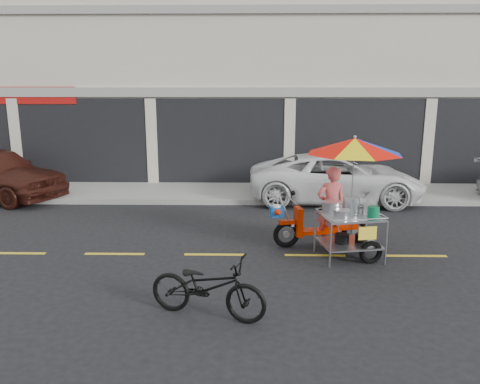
{
  "coord_description": "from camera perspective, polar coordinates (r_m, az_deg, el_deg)",
  "views": [
    {
      "loc": [
        -1.32,
        -8.8,
        3.27
      ],
      "look_at": [
        -1.5,
        0.6,
        1.15
      ],
      "focal_mm": 35.0,
      "sensor_mm": 36.0,
      "label": 1
    }
  ],
  "objects": [
    {
      "name": "sidewalk",
      "position": [
        14.71,
        6.21,
        0.09
      ],
      "size": [
        45.0,
        3.0,
        0.15
      ],
      "primitive_type": "cube",
      "color": "gray",
      "rests_on": "ground"
    },
    {
      "name": "ground",
      "position": [
        9.48,
        9.11,
        -7.64
      ],
      "size": [
        90.0,
        90.0,
        0.0
      ],
      "primitive_type": "plane",
      "color": "black"
    },
    {
      "name": "white_pickup",
      "position": [
        13.82,
        11.65,
        1.69
      ],
      "size": [
        5.08,
        2.52,
        1.38
      ],
      "primitive_type": "imported",
      "rotation": [
        0.0,
        0.0,
        1.53
      ],
      "color": "white",
      "rests_on": "ground"
    },
    {
      "name": "near_bicycle",
      "position": [
        6.87,
        -3.98,
        -11.43
      ],
      "size": [
        1.87,
        1.13,
        0.93
      ],
      "primitive_type": "imported",
      "rotation": [
        0.0,
        0.0,
        1.26
      ],
      "color": "black",
      "rests_on": "ground"
    },
    {
      "name": "shophouse_block",
      "position": [
        19.85,
        13.59,
        15.16
      ],
      "size": [
        36.0,
        8.11,
        10.4
      ],
      "color": "beige",
      "rests_on": "ground"
    },
    {
      "name": "food_vendor_rig",
      "position": [
        9.36,
        12.56,
        1.5
      ],
      "size": [
        2.62,
        2.13,
        2.39
      ],
      "rotation": [
        0.0,
        0.0,
        0.18
      ],
      "color": "black",
      "rests_on": "ground"
    },
    {
      "name": "centerline",
      "position": [
        9.48,
        9.11,
        -7.61
      ],
      "size": [
        42.0,
        0.1,
        0.01
      ],
      "primitive_type": "cube",
      "color": "gold",
      "rests_on": "ground"
    }
  ]
}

